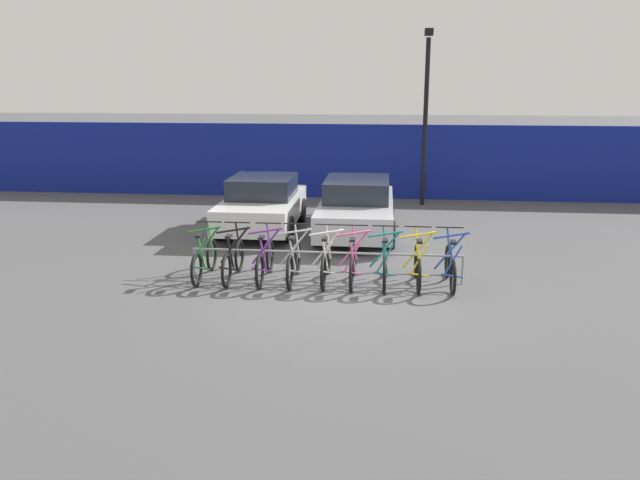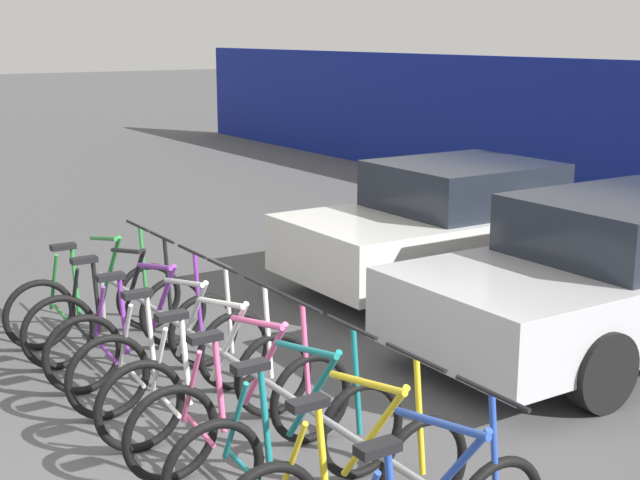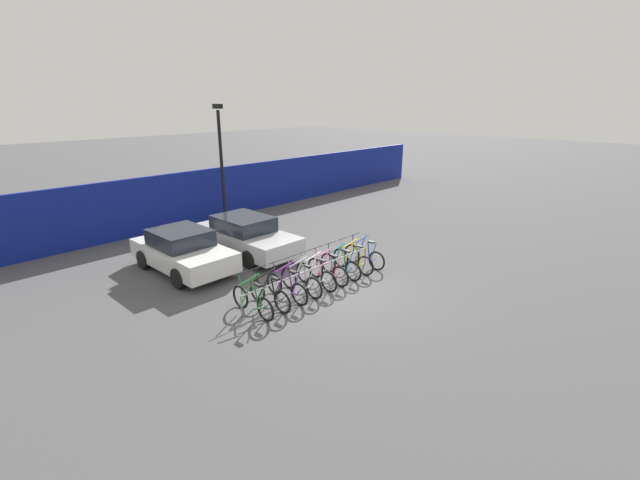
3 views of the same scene
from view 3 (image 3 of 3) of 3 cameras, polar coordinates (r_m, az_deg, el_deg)
The scene contains 15 objects.
ground_plane at distance 12.94m, azimuth 2.11°, elevation -6.51°, with size 120.00×120.00×0.00m, color #4C4C4F.
hoarding_wall at distance 19.82m, azimuth -19.00°, elevation 4.93°, with size 36.00×0.16×2.41m, color navy.
bike_rack at distance 12.94m, azimuth -1.09°, elevation -4.08°, with size 5.31×0.04×0.57m.
bicycle_green at distance 11.45m, azimuth -9.00°, elevation -8.08°, with size 0.68×1.71×1.05m.
bicycle_black at distance 11.77m, azimuth -6.77°, elevation -7.22°, with size 0.68×1.71×1.05m.
bicycle_purple at distance 12.14m, azimuth -4.48°, elevation -6.32°, with size 0.68×1.71×1.05m.
bicycle_silver at distance 12.50m, azimuth -2.54°, elevation -5.55°, with size 0.68×1.71×1.05m.
bicycle_white at distance 12.90m, azimuth -0.55°, elevation -4.74°, with size 0.68×1.71×1.05m.
bicycle_pink at distance 13.25m, azimuth 1.02°, elevation -4.11°, with size 0.68×1.71×1.05m.
bicycle_teal at distance 13.67m, azimuth 2.73°, elevation -3.41°, with size 0.68×1.71×1.05m.
bicycle_yellow at distance 14.12m, azimuth 4.39°, elevation -2.72°, with size 0.68×1.71×1.05m.
bicycle_blue at distance 14.57m, azimuth 5.91°, elevation -2.10°, with size 0.68×1.71×1.05m.
car_white at distance 14.75m, azimuth -17.82°, elevation -1.36°, with size 1.91×3.96×1.40m.
car_silver at distance 15.87m, azimuth -9.92°, elevation 0.62°, with size 1.91×4.44×1.40m.
lamp_post at distance 19.66m, azimuth -13.04°, elevation 10.59°, with size 0.24×0.44×5.25m.
Camera 3 is at (-8.87, -7.73, 5.39)m, focal length 24.00 mm.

